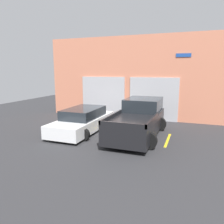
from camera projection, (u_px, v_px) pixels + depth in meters
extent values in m
plane|color=#2D2D30|center=(116.00, 129.00, 12.68)|extent=(28.00, 28.00, 0.00)
cube|color=#D17A5B|center=(132.00, 78.00, 15.19)|extent=(12.30, 0.60, 5.64)
cube|color=#ADADB2|center=(103.00, 97.00, 15.83)|extent=(3.25, 0.08, 2.89)
cube|color=#ADADB2|center=(153.00, 99.00, 14.58)|extent=(3.25, 0.08, 2.89)
cube|color=#1E4799|center=(184.00, 55.00, 13.46)|extent=(0.90, 0.03, 0.22)
cube|color=black|center=(137.00, 124.00, 11.00)|extent=(1.99, 5.08, 0.92)
cube|color=#1E2328|center=(143.00, 104.00, 12.14)|extent=(1.83, 2.29, 0.68)
cube|color=black|center=(111.00, 116.00, 10.17)|extent=(0.08, 2.79, 0.18)
cube|color=black|center=(152.00, 120.00, 9.52)|extent=(0.08, 2.79, 0.18)
cube|color=black|center=(122.00, 125.00, 8.60)|extent=(1.99, 0.08, 0.18)
cylinder|color=black|center=(129.00, 121.00, 12.81)|extent=(0.77, 0.22, 0.77)
cylinder|color=black|center=(159.00, 124.00, 12.20)|extent=(0.77, 0.22, 0.77)
cylinder|color=black|center=(110.00, 136.00, 9.91)|extent=(0.77, 0.22, 0.77)
cylinder|color=black|center=(148.00, 141.00, 9.30)|extent=(0.77, 0.22, 0.77)
cube|color=white|center=(83.00, 123.00, 12.10)|extent=(1.85, 4.78, 0.63)
cube|color=#1E2328|center=(84.00, 113.00, 12.10)|extent=(1.63, 2.63, 0.52)
cylinder|color=black|center=(83.00, 119.00, 13.77)|extent=(0.60, 0.22, 0.60)
cylinder|color=black|center=(106.00, 121.00, 13.21)|extent=(0.60, 0.22, 0.60)
cylinder|color=black|center=(55.00, 131.00, 11.04)|extent=(0.60, 0.22, 0.60)
cylinder|color=black|center=(84.00, 135.00, 10.48)|extent=(0.60, 0.22, 0.60)
cube|color=gold|center=(60.00, 129.00, 12.71)|extent=(0.12, 2.20, 0.01)
cube|color=gold|center=(109.00, 134.00, 11.65)|extent=(0.12, 2.20, 0.01)
cube|color=gold|center=(168.00, 140.00, 10.60)|extent=(0.12, 2.20, 0.01)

